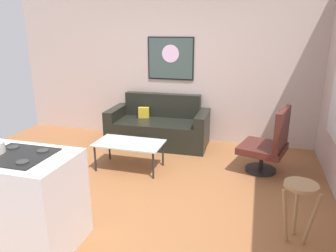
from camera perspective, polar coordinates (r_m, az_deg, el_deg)
name	(u,v)px	position (r m, az deg, el deg)	size (l,w,h in m)	color
ground	(126,196)	(4.26, -7.58, -12.41)	(6.40, 6.40, 0.04)	#935B34
back_wall	(174,66)	(6.05, 1.17, 10.70)	(6.40, 0.05, 2.80)	#BFA89F
couch	(159,128)	(5.90, -1.71, -0.34)	(1.85, 0.89, 0.90)	black
coffee_table	(129,145)	(4.85, -6.99, -3.33)	(1.02, 0.57, 0.42)	silver
armchair	(269,144)	(4.88, 17.78, -3.07)	(0.77, 0.79, 1.00)	black
bar_stool	(300,196)	(3.43, 22.66, -11.64)	(0.37, 0.37, 0.63)	#9F774F
kitchen_counter	(0,196)	(3.64, -27.96, -11.12)	(1.60, 0.71, 0.96)	silver
wall_painting	(171,58)	(6.01, 0.47, 12.09)	(0.88, 0.03, 0.79)	black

